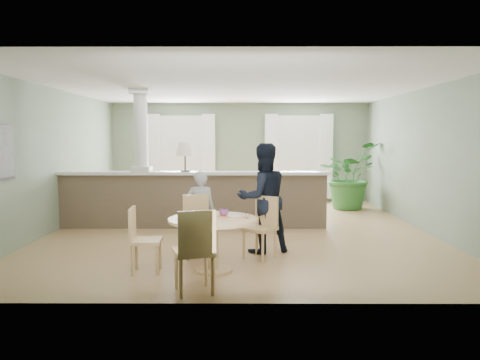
{
  "coord_description": "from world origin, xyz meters",
  "views": [
    {
      "loc": [
        0.05,
        -8.87,
        1.78
      ],
      "look_at": [
        0.02,
        -1.0,
        1.06
      ],
      "focal_mm": 35.0,
      "sensor_mm": 36.0,
      "label": 1
    }
  ],
  "objects_px": {
    "chair_near": "(195,248)",
    "chair_side": "(141,237)",
    "sofa": "(235,196)",
    "dining_table": "(214,229)",
    "chair_far_man": "(262,224)",
    "child_person": "(200,211)",
    "houseplant": "(348,176)",
    "chair_far_boy": "(197,222)",
    "man_person": "(263,198)"
  },
  "relations": [
    {
      "from": "sofa",
      "to": "man_person",
      "type": "xyz_separation_m",
      "value": [
        0.49,
        -3.68,
        0.43
      ]
    },
    {
      "from": "chair_far_boy",
      "to": "chair_side",
      "type": "xyz_separation_m",
      "value": [
        -0.65,
        -0.88,
        -0.03
      ]
    },
    {
      "from": "chair_far_boy",
      "to": "man_person",
      "type": "relative_size",
      "value": 0.54
    },
    {
      "from": "sofa",
      "to": "dining_table",
      "type": "xyz_separation_m",
      "value": [
        -0.21,
        -4.74,
        0.16
      ]
    },
    {
      "from": "chair_near",
      "to": "child_person",
      "type": "bearing_deg",
      "value": -102.8
    },
    {
      "from": "chair_far_boy",
      "to": "child_person",
      "type": "bearing_deg",
      "value": 70.69
    },
    {
      "from": "man_person",
      "to": "chair_far_boy",
      "type": "bearing_deg",
      "value": -8.02
    },
    {
      "from": "chair_far_boy",
      "to": "houseplant",
      "type": "bearing_deg",
      "value": 40.21
    },
    {
      "from": "chair_near",
      "to": "chair_side",
      "type": "relative_size",
      "value": 1.13
    },
    {
      "from": "chair_near",
      "to": "chair_far_man",
      "type": "bearing_deg",
      "value": -132.87
    },
    {
      "from": "sofa",
      "to": "houseplant",
      "type": "relative_size",
      "value": 1.7
    },
    {
      "from": "houseplant",
      "to": "chair_far_boy",
      "type": "bearing_deg",
      "value": -125.47
    },
    {
      "from": "sofa",
      "to": "houseplant",
      "type": "distance_m",
      "value": 2.93
    },
    {
      "from": "dining_table",
      "to": "chair_far_man",
      "type": "bearing_deg",
      "value": 47.11
    },
    {
      "from": "child_person",
      "to": "man_person",
      "type": "bearing_deg",
      "value": 179.12
    },
    {
      "from": "sofa",
      "to": "man_person",
      "type": "distance_m",
      "value": 3.74
    },
    {
      "from": "dining_table",
      "to": "chair_side",
      "type": "distance_m",
      "value": 0.96
    },
    {
      "from": "houseplant",
      "to": "chair_side",
      "type": "xyz_separation_m",
      "value": [
        -3.97,
        -5.53,
        -0.35
      ]
    },
    {
      "from": "chair_far_boy",
      "to": "man_person",
      "type": "distance_m",
      "value": 1.08
    },
    {
      "from": "child_person",
      "to": "man_person",
      "type": "height_order",
      "value": "man_person"
    },
    {
      "from": "sofa",
      "to": "chair_near",
      "type": "relative_size",
      "value": 2.86
    },
    {
      "from": "sofa",
      "to": "chair_far_boy",
      "type": "relative_size",
      "value": 3.06
    },
    {
      "from": "sofa",
      "to": "dining_table",
      "type": "height_order",
      "value": "sofa"
    },
    {
      "from": "man_person",
      "to": "houseplant",
      "type": "bearing_deg",
      "value": -138.31
    },
    {
      "from": "sofa",
      "to": "child_person",
      "type": "distance_m",
      "value": 3.65
    },
    {
      "from": "chair_far_man",
      "to": "chair_side",
      "type": "distance_m",
      "value": 1.81
    },
    {
      "from": "chair_far_man",
      "to": "chair_side",
      "type": "height_order",
      "value": "chair_far_man"
    },
    {
      "from": "sofa",
      "to": "chair_far_boy",
      "type": "height_order",
      "value": "chair_far_boy"
    },
    {
      "from": "houseplant",
      "to": "chair_side",
      "type": "relative_size",
      "value": 1.91
    },
    {
      "from": "sofa",
      "to": "chair_far_man",
      "type": "relative_size",
      "value": 3.1
    },
    {
      "from": "chair_side",
      "to": "child_person",
      "type": "relative_size",
      "value": 0.68
    },
    {
      "from": "chair_far_man",
      "to": "child_person",
      "type": "xyz_separation_m",
      "value": [
        -0.95,
        0.39,
        0.13
      ]
    },
    {
      "from": "dining_table",
      "to": "chair_side",
      "type": "height_order",
      "value": "chair_side"
    },
    {
      "from": "chair_far_man",
      "to": "chair_side",
      "type": "bearing_deg",
      "value": -118.08
    },
    {
      "from": "chair_near",
      "to": "houseplant",
      "type": "bearing_deg",
      "value": -132.5
    },
    {
      "from": "chair_side",
      "to": "man_person",
      "type": "height_order",
      "value": "man_person"
    },
    {
      "from": "chair_near",
      "to": "dining_table",
      "type": "bearing_deg",
      "value": -115.59
    },
    {
      "from": "chair_far_boy",
      "to": "chair_side",
      "type": "height_order",
      "value": "chair_far_boy"
    },
    {
      "from": "sofa",
      "to": "chair_near",
      "type": "bearing_deg",
      "value": -79.87
    },
    {
      "from": "chair_far_man",
      "to": "chair_near",
      "type": "bearing_deg",
      "value": -80.48
    },
    {
      "from": "houseplant",
      "to": "dining_table",
      "type": "xyz_separation_m",
      "value": [
        -3.01,
        -5.48,
        -0.26
      ]
    },
    {
      "from": "houseplant",
      "to": "child_person",
      "type": "distance_m",
      "value": 5.46
    },
    {
      "from": "chair_far_man",
      "to": "child_person",
      "type": "relative_size",
      "value": 0.72
    },
    {
      "from": "chair_far_man",
      "to": "man_person",
      "type": "height_order",
      "value": "man_person"
    },
    {
      "from": "houseplant",
      "to": "chair_far_boy",
      "type": "relative_size",
      "value": 1.8
    },
    {
      "from": "chair_far_boy",
      "to": "chair_side",
      "type": "relative_size",
      "value": 1.06
    },
    {
      "from": "dining_table",
      "to": "chair_far_man",
      "type": "xyz_separation_m",
      "value": [
        0.68,
        0.73,
        -0.07
      ]
    },
    {
      "from": "dining_table",
      "to": "man_person",
      "type": "xyz_separation_m",
      "value": [
        0.7,
        1.05,
        0.27
      ]
    },
    {
      "from": "chair_far_boy",
      "to": "child_person",
      "type": "relative_size",
      "value": 0.72
    },
    {
      "from": "chair_near",
      "to": "child_person",
      "type": "distance_m",
      "value": 2.05
    }
  ]
}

